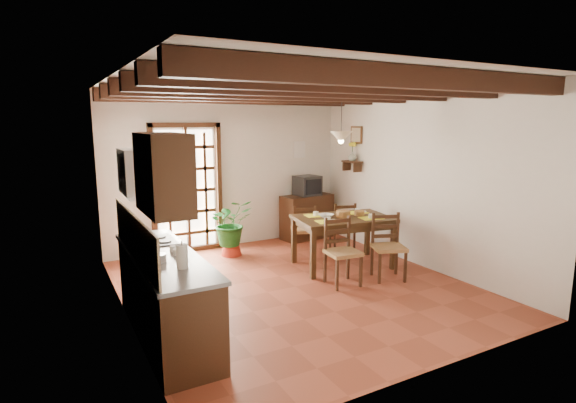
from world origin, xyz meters
TOP-DOWN VIEW (x-y plane):
  - ground_plane at (0.00, 0.00)m, footprint 5.00×5.00m
  - room_shell at (0.00, 0.00)m, footprint 4.52×5.02m
  - ceiling_beams at (0.00, 0.00)m, footprint 4.50×4.34m
  - french_door at (-0.80, 2.45)m, footprint 1.26×0.11m
  - kitchen_counter at (-1.96, -0.60)m, footprint 0.64×2.25m
  - upper_cabinet at (-2.08, -1.30)m, footprint 0.35×0.80m
  - range_hood at (-2.05, -0.05)m, footprint 0.38×0.60m
  - counter_items at (-1.95, -0.51)m, footprint 0.50×1.43m
  - dining_table at (1.12, 0.45)m, footprint 1.62×1.19m
  - chair_near_left at (0.63, -0.24)m, footprint 0.48×0.47m
  - chair_near_right at (1.37, -0.36)m, footprint 0.57×0.56m
  - chair_far_left at (0.88, 1.26)m, footprint 0.54×0.53m
  - chair_far_right at (1.61, 1.13)m, footprint 0.52×0.51m
  - table_setting at (1.12, 0.45)m, footprint 1.08×0.72m
  - table_bowl at (0.87, 0.54)m, footprint 0.27×0.27m
  - sideboard at (1.53, 2.23)m, footprint 1.07×0.58m
  - crt_tv at (1.53, 2.22)m, footprint 0.49×0.46m
  - fuse_box at (1.50, 2.48)m, footprint 0.25×0.03m
  - plant_pot at (-0.23, 1.85)m, footprint 0.36×0.36m
  - potted_plant at (-0.23, 1.85)m, footprint 1.95×1.70m
  - wall_shelf at (2.14, 1.60)m, footprint 0.20×0.42m
  - shelf_vase at (2.14, 1.60)m, footprint 0.15×0.15m
  - shelf_flowers at (2.14, 1.60)m, footprint 0.14×0.14m
  - framed_picture at (2.22, 1.60)m, footprint 0.03×0.32m
  - pendant_lamp at (1.12, 0.55)m, footprint 0.36×0.36m

SIDE VIEW (x-z plane):
  - ground_plane at x=0.00m, z-range 0.00..0.00m
  - plant_pot at x=-0.23m, z-range 0.00..0.22m
  - chair_far_right at x=1.61m, z-range -0.17..0.73m
  - chair_far_left at x=0.88m, z-range -0.17..0.73m
  - chair_near_left at x=0.63m, z-range -0.18..0.78m
  - chair_near_right at x=1.37m, z-range -0.18..0.79m
  - sideboard at x=1.53m, z-range 0.00..0.87m
  - kitchen_counter at x=-1.96m, z-range -0.22..1.16m
  - potted_plant at x=-0.23m, z-range -0.48..1.62m
  - dining_table at x=1.12m, z-range 0.30..1.11m
  - table_bowl at x=0.87m, z-range 0.81..0.86m
  - table_setting at x=1.12m, z-range 0.84..0.94m
  - counter_items at x=-1.95m, z-range 0.83..1.08m
  - crt_tv at x=1.53m, z-range 0.87..1.25m
  - french_door at x=-0.80m, z-range 0.02..2.34m
  - wall_shelf at x=2.14m, z-range 1.41..1.61m
  - shelf_vase at x=2.14m, z-range 1.57..1.73m
  - range_hood at x=-2.05m, z-range 1.46..2.00m
  - fuse_box at x=1.50m, z-range 1.59..1.91m
  - room_shell at x=0.00m, z-range 0.41..3.22m
  - upper_cabinet at x=-2.08m, z-range 1.50..2.20m
  - shelf_flowers at x=2.14m, z-range 1.68..2.04m
  - framed_picture at x=2.22m, z-range 1.89..2.21m
  - pendant_lamp at x=1.12m, z-range 1.66..2.50m
  - ceiling_beams at x=0.00m, z-range 2.59..2.79m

